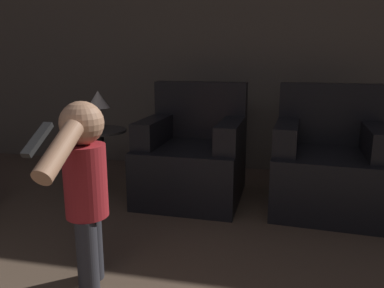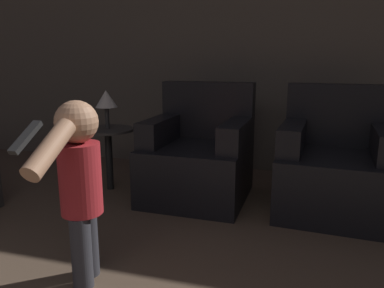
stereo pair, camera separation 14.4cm
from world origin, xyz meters
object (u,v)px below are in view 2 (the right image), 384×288
object	(u,v)px
armchair_right	(335,167)
lamp	(106,100)
armchair_left	(199,157)
person_toddler	(79,179)

from	to	relation	value
armchair_right	lamp	bearing A→B (deg)	-174.30
armchair_right	lamp	xyz separation A→B (m)	(-1.81, -0.05, 0.45)
armchair_left	person_toddler	distance (m)	1.37
person_toddler	lamp	world-z (taller)	person_toddler
armchair_right	person_toddler	bearing A→B (deg)	-129.09
person_toddler	lamp	xyz separation A→B (m)	(-0.56, 1.29, 0.23)
armchair_left	armchair_right	size ratio (longest dim) A/B	1.00
armchair_left	person_toddler	world-z (taller)	same
armchair_right	armchair_left	bearing A→B (deg)	-175.91
armchair_left	armchair_right	world-z (taller)	same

